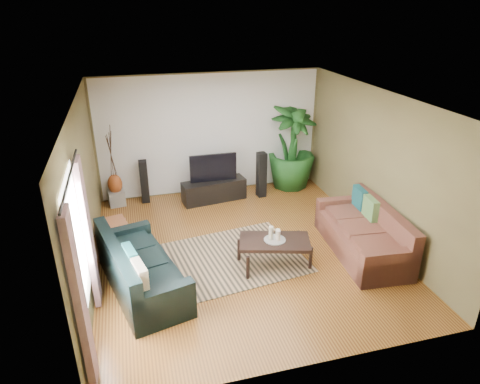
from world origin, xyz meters
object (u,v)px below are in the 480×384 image
object	(u,v)px
tv_stand	(214,191)
vase	(115,184)
sofa_right	(363,230)
speaker_left	(144,182)
coffee_table	(274,252)
side_table	(112,238)
potted_plant	(291,147)
television	(213,168)
speaker_right	(261,175)
sofa_left	(141,265)
pedestal	(117,198)

from	to	relation	value
tv_stand	vase	bearing A→B (deg)	162.83
sofa_right	speaker_left	world-z (taller)	speaker_left
coffee_table	side_table	size ratio (longest dim) A/B	2.00
tv_stand	potted_plant	bearing A→B (deg)	1.16
television	potted_plant	size ratio (longest dim) A/B	0.52
coffee_table	speaker_right	distance (m)	2.79
speaker_right	side_table	xyz separation A→B (m)	(-3.24, -1.61, -0.23)
coffee_table	potted_plant	distance (m)	3.48
coffee_table	television	bearing A→B (deg)	115.21
television	potted_plant	bearing A→B (deg)	8.98
speaker_left	vase	distance (m)	0.61
coffee_table	speaker_left	bearing A→B (deg)	138.01
tv_stand	vase	xyz separation A→B (m)	(-2.09, 0.32, 0.25)
side_table	speaker_right	bearing A→B (deg)	26.43
sofa_right	potted_plant	size ratio (longest dim) A/B	1.07
sofa_left	speaker_left	xyz separation A→B (m)	(0.23, 3.16, 0.05)
speaker_right	tv_stand	bearing A→B (deg)	172.08
potted_plant	pedestal	world-z (taller)	potted_plant
sofa_left	speaker_left	bearing A→B (deg)	-18.54
side_table	television	bearing A→B (deg)	37.80
tv_stand	speaker_left	distance (m)	1.53
speaker_right	television	bearing A→B (deg)	171.02
speaker_left	pedestal	size ratio (longest dim) A/B	2.86
television	side_table	xyz separation A→B (m)	(-2.16, -1.67, -0.48)
sofa_right	vase	xyz separation A→B (m)	(-4.15, 3.08, 0.06)
coffee_table	speaker_left	xyz separation A→B (m)	(-1.92, 3.07, 0.24)
speaker_left	potted_plant	xyz separation A→B (m)	(3.38, 0.00, 0.50)
coffee_table	vase	bearing A→B (deg)	145.50
sofa_right	speaker_right	xyz separation A→B (m)	(-0.98, 2.71, 0.09)
sofa_right	speaker_left	distance (m)	4.69
sofa_left	coffee_table	world-z (taller)	sofa_left
coffee_table	tv_stand	bearing A→B (deg)	115.27
tv_stand	pedestal	xyz separation A→B (m)	(-2.09, 0.32, -0.07)
coffee_table	speaker_right	bearing A→B (deg)	92.91
speaker_right	sofa_right	bearing A→B (deg)	-75.52
potted_plant	side_table	size ratio (longest dim) A/B	3.40
tv_stand	speaker_left	xyz separation A→B (m)	(-1.47, 0.32, 0.24)
sofa_left	speaker_left	size ratio (longest dim) A/B	2.17
sofa_right	pedestal	bearing A→B (deg)	-122.01
speaker_left	potted_plant	size ratio (longest dim) A/B	0.49
sofa_right	coffee_table	distance (m)	1.62
speaker_right	side_table	size ratio (longest dim) A/B	1.78
television	coffee_table	bearing A→B (deg)	-80.74
tv_stand	television	world-z (taller)	television
television	pedestal	distance (m)	2.19
sofa_left	tv_stand	bearing A→B (deg)	-45.35
coffee_table	pedestal	distance (m)	3.99
television	pedestal	xyz separation A→B (m)	(-2.09, 0.30, -0.60)
coffee_table	speaker_right	world-z (taller)	speaker_right
sofa_right	tv_stand	xyz separation A→B (m)	(-2.06, 2.76, -0.19)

